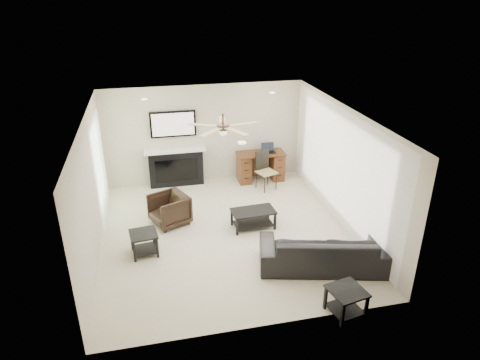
{
  "coord_description": "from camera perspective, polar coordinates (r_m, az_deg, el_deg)",
  "views": [
    {
      "loc": [
        -1.37,
        -7.49,
        4.66
      ],
      "look_at": [
        0.32,
        0.07,
        1.13
      ],
      "focal_mm": 32.0,
      "sensor_mm": 36.0,
      "label": 1
    }
  ],
  "objects": [
    {
      "name": "desk",
      "position": [
        11.13,
        2.75,
        1.82
      ],
      "size": [
        1.22,
        0.56,
        0.76
      ],
      "primitive_type": "cube",
      "color": "#3B1B0E",
      "rests_on": "ground"
    },
    {
      "name": "end_table_near",
      "position": [
        7.03,
        13.91,
        -15.49
      ],
      "size": [
        0.61,
        0.61,
        0.45
      ],
      "primitive_type": "cube",
      "rotation": [
        0.0,
        0.0,
        0.2
      ],
      "color": "black",
      "rests_on": "ground"
    },
    {
      "name": "sofa",
      "position": [
        7.92,
        11.09,
        -9.16
      ],
      "size": [
        2.43,
        1.41,
        0.67
      ],
      "primitive_type": "imported",
      "rotation": [
        0.0,
        0.0,
        2.9
      ],
      "color": "black",
      "rests_on": "ground"
    },
    {
      "name": "laptop",
      "position": [
        10.98,
        3.84,
        4.25
      ],
      "size": [
        0.33,
        0.24,
        0.23
      ],
      "primitive_type": "cube",
      "color": "black",
      "rests_on": "desk"
    },
    {
      "name": "end_table_left",
      "position": [
        8.36,
        -12.64,
        -8.25
      ],
      "size": [
        0.56,
        0.56,
        0.45
      ],
      "primitive_type": "cube",
      "rotation": [
        0.0,
        0.0,
        0.12
      ],
      "color": "black",
      "rests_on": "ground"
    },
    {
      "name": "fireplace_unit",
      "position": [
        10.75,
        -8.66,
        4.02
      ],
      "size": [
        1.52,
        0.34,
        1.91
      ],
      "primitive_type": "cube",
      "color": "black",
      "rests_on": "ground"
    },
    {
      "name": "coffee_table",
      "position": [
        9.01,
        1.77,
        -5.2
      ],
      "size": [
        0.93,
        0.55,
        0.4
      ],
      "primitive_type": "cube",
      "rotation": [
        0.0,
        0.0,
        0.06
      ],
      "color": "black",
      "rests_on": "ground"
    },
    {
      "name": "armchair",
      "position": [
        9.21,
        -9.41,
        -3.91
      ],
      "size": [
        0.96,
        0.95,
        0.67
      ],
      "primitive_type": "imported",
      "rotation": [
        0.0,
        0.0,
        -1.16
      ],
      "color": "black",
      "rests_on": "ground"
    },
    {
      "name": "desk_chair",
      "position": [
        10.6,
        3.54,
        1.22
      ],
      "size": [
        0.55,
        0.56,
        0.97
      ],
      "primitive_type": "cube",
      "rotation": [
        0.0,
        0.0,
        0.36
      ],
      "color": "black",
      "rests_on": "ground"
    },
    {
      "name": "room_shell",
      "position": [
        8.28,
        -0.92,
        3.41
      ],
      "size": [
        5.5,
        5.54,
        2.52
      ],
      "color": "beige",
      "rests_on": "ground"
    }
  ]
}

